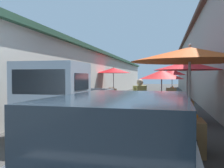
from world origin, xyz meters
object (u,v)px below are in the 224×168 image
vendor_by_crates (140,100)px  fruit_stall_far_left (113,75)px  fruit_stall_near_left (187,75)px  fruit_stall_near_right (162,81)px  fruit_stall_far_right (172,76)px  fruit_stall_mid_lane (190,65)px  delivery_truck (63,98)px  hatchback_car (125,152)px

vendor_by_crates → fruit_stall_far_left: bearing=17.3°
fruit_stall_near_left → fruit_stall_far_left: bearing=28.4°
fruit_stall_near_right → fruit_stall_far_right: size_ratio=0.91×
fruit_stall_far_left → vendor_by_crates: fruit_stall_far_left is taller
fruit_stall_far_right → fruit_stall_mid_lane: 14.37m
fruit_stall_mid_lane → delivery_truck: 3.92m
fruit_stall_near_right → hatchback_car: fruit_stall_near_right is taller
hatchback_car → vendor_by_crates: size_ratio=2.47×
fruit_stall_mid_lane → hatchback_car: (-2.74, 1.01, -1.20)m
hatchback_car → delivery_truck: size_ratio=0.80×
fruit_stall_far_right → hatchback_car: 17.17m
fruit_stall_far_right → delivery_truck: size_ratio=0.48×
fruit_stall_near_left → vendor_by_crates: fruit_stall_near_left is taller
fruit_stall_near_right → vendor_by_crates: size_ratio=1.35×
fruit_stall_near_left → hatchback_car: 6.53m
fruit_stall_near_left → fruit_stall_mid_lane: fruit_stall_mid_lane is taller
fruit_stall_far_left → delivery_truck: fruit_stall_far_left is taller
fruit_stall_mid_lane → delivery_truck: (1.25, 3.61, -0.90)m
fruit_stall_far_left → fruit_stall_near_left: bearing=-151.6°
fruit_stall_near_left → fruit_stall_mid_lane: size_ratio=0.91×
fruit_stall_near_right → fruit_stall_mid_lane: bearing=-173.6°
fruit_stall_near_right → delivery_truck: 5.96m
fruit_stall_far_left → delivery_truck: (-10.85, -0.78, -0.82)m
fruit_stall_near_right → delivery_truck: size_ratio=0.44×
fruit_stall_mid_lane → vendor_by_crates: bearing=29.6°
fruit_stall_far_right → fruit_stall_near_left: bearing=-178.4°
fruit_stall_near_left → vendor_by_crates: size_ratio=1.51×
delivery_truck → fruit_stall_far_right: bearing=-15.0°
fruit_stall_near_right → fruit_stall_near_left: 3.01m
fruit_stall_far_left → fruit_stall_mid_lane: bearing=-160.1°
fruit_stall_near_left → fruit_stall_far_left: size_ratio=0.96×
fruit_stall_far_right → delivery_truck: fruit_stall_far_right is taller
fruit_stall_near_left → fruit_stall_far_left: fruit_stall_far_left is taller
fruit_stall_far_left → hatchback_car: 15.26m
fruit_stall_mid_lane → delivery_truck: size_ratio=0.54×
fruit_stall_far_right → fruit_stall_far_left: bearing=117.9°
fruit_stall_near_left → delivery_truck: bearing=121.6°
fruit_stall_far_right → vendor_by_crates: 12.06m
vendor_by_crates → fruit_stall_near_left: bearing=-52.9°
fruit_stall_near_right → vendor_by_crates: (-4.04, 0.65, -0.58)m
fruit_stall_near_left → hatchback_car: bearing=169.2°
fruit_stall_far_right → fruit_stall_near_left: size_ratio=0.98×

